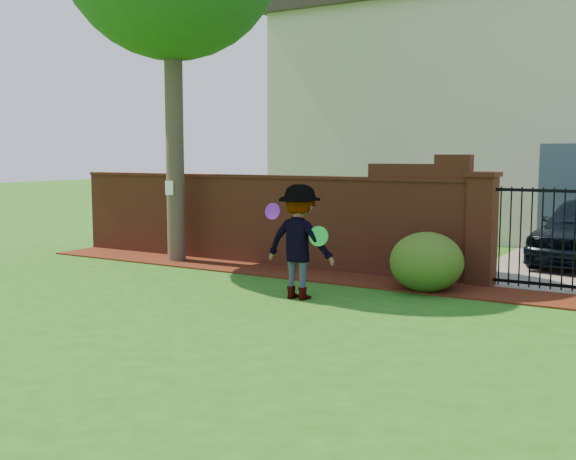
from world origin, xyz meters
The scene contains 11 objects.
ground centered at (0.00, 0.00, -0.01)m, with size 80.00×80.00×0.01m, color #1E5314.
mulch_bed centered at (-0.95, 3.34, 0.01)m, with size 11.10×1.08×0.03m, color #38140A.
brick_wall centered at (-2.01, 4.00, 0.93)m, with size 8.70×0.31×2.16m.
pillar_left centered at (2.40, 4.00, 0.96)m, with size 0.50×0.50×1.88m.
iron_gate centered at (3.50, 4.00, 0.85)m, with size 1.78×0.03×1.60m.
house centered at (1.00, 12.00, 3.16)m, with size 12.40×6.40×6.30m.
paper_notice centered at (-3.60, 3.21, 1.50)m, with size 0.20×0.01×0.28m, color white.
shrub_left centered at (1.80, 3.05, 0.47)m, with size 1.16×1.16×0.95m, color #255118.
man centered at (0.33, 1.54, 0.86)m, with size 1.11×0.64×1.72m, color gray.
frisbee_purple centered at (0.00, 1.36, 1.32)m, with size 0.25×0.25×0.02m, color purple.
frisbee_green centered at (0.72, 1.47, 0.98)m, with size 0.30×0.30×0.03m, color green.
Camera 1 is at (5.41, -7.20, 2.17)m, focal length 42.63 mm.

